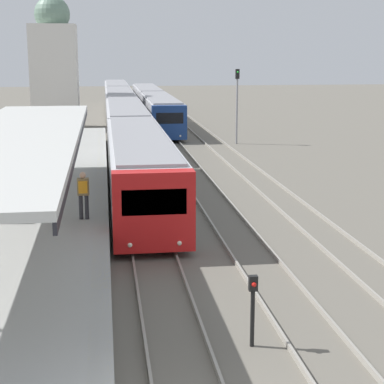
{
  "coord_description": "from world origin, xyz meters",
  "views": [
    {
      "loc": [
        -1.51,
        -9.45,
        6.71
      ],
      "look_at": [
        1.63,
        13.56,
        1.61
      ],
      "focal_mm": 60.0,
      "sensor_mm": 36.0,
      "label": 1
    }
  ],
  "objects_px": {
    "person_on_platform": "(83,191)",
    "signal_mast_far": "(237,98)",
    "train_near": "(123,113)",
    "train_far": "(153,104)",
    "signal_post_near": "(253,303)"
  },
  "relations": [
    {
      "from": "train_near",
      "to": "signal_post_near",
      "type": "distance_m",
      "value": 40.36
    },
    {
      "from": "signal_post_near",
      "to": "signal_mast_far",
      "type": "bearing_deg",
      "value": 78.97
    },
    {
      "from": "person_on_platform",
      "to": "train_near",
      "type": "distance_m",
      "value": 31.99
    },
    {
      "from": "person_on_platform",
      "to": "train_far",
      "type": "distance_m",
      "value": 41.63
    },
    {
      "from": "train_near",
      "to": "person_on_platform",
      "type": "bearing_deg",
      "value": -94.14
    },
    {
      "from": "train_far",
      "to": "signal_post_near",
      "type": "relative_size",
      "value": 18.54
    },
    {
      "from": "train_near",
      "to": "train_far",
      "type": "bearing_deg",
      "value": 70.76
    },
    {
      "from": "person_on_platform",
      "to": "signal_mast_far",
      "type": "bearing_deg",
      "value": 66.9
    },
    {
      "from": "train_near",
      "to": "signal_mast_far",
      "type": "height_order",
      "value": "signal_mast_far"
    },
    {
      "from": "signal_mast_far",
      "to": "person_on_platform",
      "type": "bearing_deg",
      "value": -113.1
    },
    {
      "from": "train_far",
      "to": "train_near",
      "type": "bearing_deg",
      "value": -109.24
    },
    {
      "from": "train_near",
      "to": "signal_mast_far",
      "type": "relative_size",
      "value": 12.36
    },
    {
      "from": "person_on_platform",
      "to": "signal_mast_far",
      "type": "xyz_separation_m",
      "value": [
        10.47,
        24.56,
        1.42
      ]
    },
    {
      "from": "person_on_platform",
      "to": "signal_mast_far",
      "type": "height_order",
      "value": "signal_mast_far"
    },
    {
      "from": "train_near",
      "to": "signal_mast_far",
      "type": "distance_m",
      "value": 11.11
    }
  ]
}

